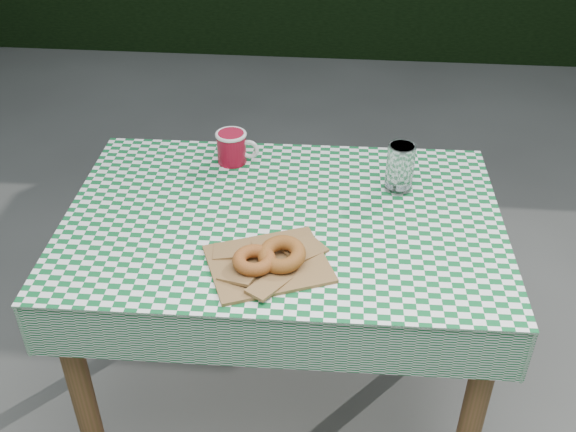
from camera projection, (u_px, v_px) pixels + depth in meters
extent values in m
plane|color=#4D4D48|center=(259.00, 388.00, 2.24)|extent=(60.00, 60.00, 0.00)
cube|color=brown|center=(283.00, 323.00, 1.96)|extent=(1.12, 0.76, 0.75)
cube|color=#0E5D2A|center=(283.00, 217.00, 1.74)|extent=(1.14, 0.78, 0.01)
cube|color=brown|center=(268.00, 263.00, 1.57)|extent=(0.33, 0.30, 0.01)
torus|color=#A34C21|center=(254.00, 260.00, 1.54)|extent=(0.11, 0.11, 0.03)
torus|color=brown|center=(282.00, 254.00, 1.56)|extent=(0.15, 0.15, 0.04)
cylinder|color=silver|center=(400.00, 168.00, 1.81)|extent=(0.10, 0.10, 0.13)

